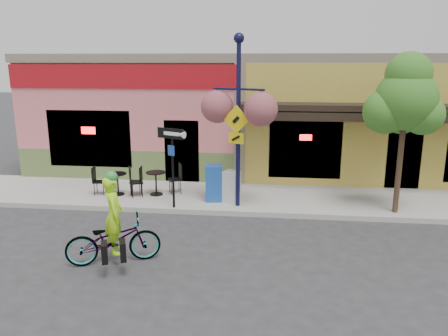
{
  "coord_description": "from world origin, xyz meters",
  "views": [
    {
      "loc": [
        0.1,
        -11.1,
        4.31
      ],
      "look_at": [
        -1.2,
        0.5,
        1.4
      ],
      "focal_mm": 35.0,
      "sensor_mm": 36.0,
      "label": 1
    }
  ],
  "objects_px": {
    "building": "(271,110)",
    "one_way_sign": "(173,169)",
    "lamp_post": "(238,123)",
    "newspaper_box_blue": "(214,183)",
    "newspaper_box_grey": "(232,187)",
    "bicycle": "(113,240)",
    "cyclist_rider": "(115,226)",
    "street_tree": "(403,134)"
  },
  "relations": [
    {
      "from": "building",
      "to": "one_way_sign",
      "type": "xyz_separation_m",
      "value": [
        -2.68,
        -6.85,
        -0.94
      ]
    },
    {
      "from": "lamp_post",
      "to": "one_way_sign",
      "type": "distance_m",
      "value": 2.25
    },
    {
      "from": "lamp_post",
      "to": "newspaper_box_blue",
      "type": "distance_m",
      "value": 2.06
    },
    {
      "from": "lamp_post",
      "to": "newspaper_box_grey",
      "type": "relative_size",
      "value": 5.11
    },
    {
      "from": "newspaper_box_blue",
      "to": "newspaper_box_grey",
      "type": "relative_size",
      "value": 1.16
    },
    {
      "from": "lamp_post",
      "to": "building",
      "type": "bearing_deg",
      "value": 103.91
    },
    {
      "from": "newspaper_box_blue",
      "to": "one_way_sign",
      "type": "bearing_deg",
      "value": -154.68
    },
    {
      "from": "bicycle",
      "to": "one_way_sign",
      "type": "xyz_separation_m",
      "value": [
        0.58,
        3.31,
        0.78
      ]
    },
    {
      "from": "one_way_sign",
      "to": "newspaper_box_blue",
      "type": "relative_size",
      "value": 2.1
    },
    {
      "from": "lamp_post",
      "to": "bicycle",
      "type": "bearing_deg",
      "value": -101.5
    },
    {
      "from": "bicycle",
      "to": "building",
      "type": "bearing_deg",
      "value": -38.86
    },
    {
      "from": "bicycle",
      "to": "newspaper_box_grey",
      "type": "distance_m",
      "value": 4.55
    },
    {
      "from": "lamp_post",
      "to": "one_way_sign",
      "type": "bearing_deg",
      "value": -146.8
    },
    {
      "from": "one_way_sign",
      "to": "newspaper_box_grey",
      "type": "bearing_deg",
      "value": 46.1
    },
    {
      "from": "building",
      "to": "lamp_post",
      "type": "relative_size",
      "value": 3.74
    },
    {
      "from": "one_way_sign",
      "to": "newspaper_box_blue",
      "type": "height_order",
      "value": "one_way_sign"
    },
    {
      "from": "newspaper_box_blue",
      "to": "newspaper_box_grey",
      "type": "height_order",
      "value": "newspaper_box_blue"
    },
    {
      "from": "one_way_sign",
      "to": "bicycle",
      "type": "bearing_deg",
      "value": -76.59
    },
    {
      "from": "cyclist_rider",
      "to": "one_way_sign",
      "type": "height_order",
      "value": "one_way_sign"
    },
    {
      "from": "bicycle",
      "to": "lamp_post",
      "type": "height_order",
      "value": "lamp_post"
    },
    {
      "from": "building",
      "to": "street_tree",
      "type": "height_order",
      "value": "street_tree"
    },
    {
      "from": "cyclist_rider",
      "to": "newspaper_box_grey",
      "type": "xyz_separation_m",
      "value": [
        2.14,
        3.99,
        -0.22
      ]
    },
    {
      "from": "lamp_post",
      "to": "newspaper_box_blue",
      "type": "bearing_deg",
      "value": 175.1
    },
    {
      "from": "bicycle",
      "to": "newspaper_box_grey",
      "type": "height_order",
      "value": "newspaper_box_grey"
    },
    {
      "from": "newspaper_box_blue",
      "to": "street_tree",
      "type": "relative_size",
      "value": 0.25
    },
    {
      "from": "newspaper_box_blue",
      "to": "street_tree",
      "type": "xyz_separation_m",
      "value": [
        5.19,
        -0.45,
        1.66
      ]
    },
    {
      "from": "cyclist_rider",
      "to": "lamp_post",
      "type": "height_order",
      "value": "lamp_post"
    },
    {
      "from": "lamp_post",
      "to": "one_way_sign",
      "type": "height_order",
      "value": "lamp_post"
    },
    {
      "from": "cyclist_rider",
      "to": "one_way_sign",
      "type": "relative_size",
      "value": 0.74
    },
    {
      "from": "newspaper_box_grey",
      "to": "bicycle",
      "type": "bearing_deg",
      "value": -98.22
    },
    {
      "from": "newspaper_box_blue",
      "to": "street_tree",
      "type": "distance_m",
      "value": 5.47
    },
    {
      "from": "building",
      "to": "bicycle",
      "type": "xyz_separation_m",
      "value": [
        -3.25,
        -10.16,
        -1.72
      ]
    },
    {
      "from": "building",
      "to": "newspaper_box_grey",
      "type": "height_order",
      "value": "building"
    },
    {
      "from": "lamp_post",
      "to": "newspaper_box_grey",
      "type": "height_order",
      "value": "lamp_post"
    },
    {
      "from": "building",
      "to": "newspaper_box_grey",
      "type": "bearing_deg",
      "value": -99.79
    },
    {
      "from": "cyclist_rider",
      "to": "newspaper_box_grey",
      "type": "relative_size",
      "value": 1.78
    },
    {
      "from": "bicycle",
      "to": "newspaper_box_grey",
      "type": "xyz_separation_m",
      "value": [
        2.19,
        3.99,
        0.1
      ]
    },
    {
      "from": "lamp_post",
      "to": "cyclist_rider",
      "type": "bearing_deg",
      "value": -100.95
    },
    {
      "from": "cyclist_rider",
      "to": "newspaper_box_blue",
      "type": "distance_m",
      "value": 4.37
    },
    {
      "from": "street_tree",
      "to": "cyclist_rider",
      "type": "bearing_deg",
      "value": -151.97
    },
    {
      "from": "newspaper_box_grey",
      "to": "lamp_post",
      "type": "bearing_deg",
      "value": -35.19
    },
    {
      "from": "newspaper_box_blue",
      "to": "cyclist_rider",
      "type": "bearing_deg",
      "value": -121.31
    }
  ]
}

